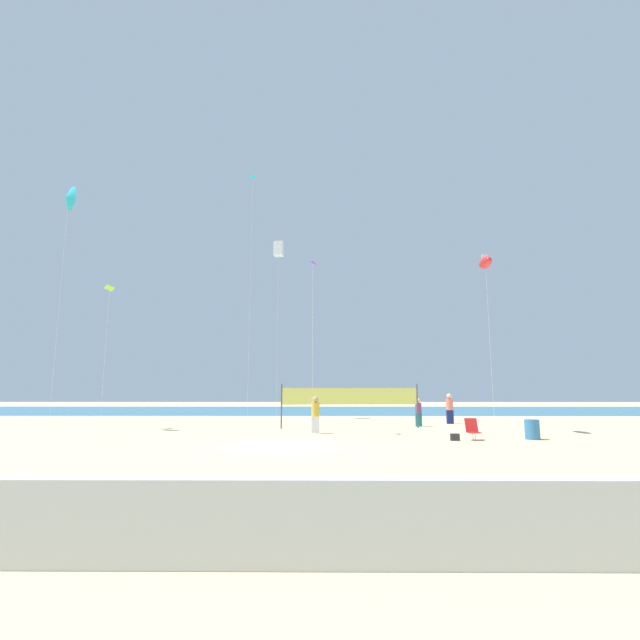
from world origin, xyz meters
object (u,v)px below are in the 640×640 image
beachgoer_plum_shirt (418,411)px  kite_white_box (279,249)px  beach_handbag (455,437)px  beachgoer_coral_shirt (450,408)px  kite_cyan_delta (68,198)px  kite_cyan_diamond (252,194)px  kite_lime_diamond (110,290)px  beachgoer_mustard_shirt (315,413)px  folding_beach_chair (472,429)px  kite_red_inflatable (485,263)px  volleyball_net (350,398)px  kite_violet_diamond (313,267)px  trash_barrel (532,429)px

beachgoer_plum_shirt → kite_white_box: (-8.90, 7.33, 11.96)m
beach_handbag → kite_white_box: kite_white_box is taller
kite_white_box → beachgoer_coral_shirt: bearing=-24.8°
kite_cyan_delta → kite_cyan_diamond: 12.51m
beachgoer_plum_shirt → kite_lime_diamond: (-17.68, -1.27, 6.85)m
beachgoer_mustard_shirt → folding_beach_chair: beachgoer_mustard_shirt is taller
beachgoer_mustard_shirt → folding_beach_chair: size_ratio=1.99×
kite_red_inflatable → volleyball_net: bearing=162.2°
folding_beach_chair → beachgoer_mustard_shirt: bearing=174.2°
volleyball_net → kite_cyan_diamond: bearing=136.2°
beachgoer_plum_shirt → kite_white_box: kite_white_box is taller
kite_violet_diamond → kite_white_box: kite_white_box is taller
beachgoer_plum_shirt → beachgoer_mustard_shirt: size_ratio=0.91×
kite_cyan_diamond → beach_handbag: bearing=-49.6°
beachgoer_coral_shirt → beachgoer_plum_shirt: beachgoer_coral_shirt is taller
beachgoer_coral_shirt → kite_red_inflatable: (0.70, -5.53, 7.69)m
volleyball_net → kite_red_inflatable: 10.22m
kite_lime_diamond → kite_white_box: (8.77, 8.59, 5.11)m
trash_barrel → volleyball_net: size_ratio=0.11×
kite_violet_diamond → kite_cyan_delta: kite_cyan_delta is taller
folding_beach_chair → kite_cyan_delta: (-20.64, 4.56, 12.30)m
beach_handbag → kite_lime_diamond: bearing=161.2°
trash_barrel → kite_white_box: size_ratio=0.06×
beachgoer_coral_shirt → beachgoer_mustard_shirt: bearing=-103.2°
kite_cyan_delta → kite_red_inflatable: bearing=-2.4°
folding_beach_chair → kite_cyan_delta: size_ratio=0.07×
beachgoer_coral_shirt → beachgoer_mustard_shirt: 10.26m
beachgoer_plum_shirt → trash_barrel: size_ratio=1.93×
kite_red_inflatable → kite_cyan_diamond: 18.07m
beachgoer_plum_shirt → beachgoer_mustard_shirt: (-5.84, -4.06, 0.09)m
beachgoer_mustard_shirt → volleyball_net: volleyball_net is taller
beachgoer_mustard_shirt → kite_cyan_delta: 18.37m
folding_beach_chair → kite_white_box: kite_white_box is taller
folding_beach_chair → kite_red_inflatable: 9.23m
folding_beach_chair → beachgoer_plum_shirt: bearing=114.8°
beachgoer_plum_shirt → kite_white_box: size_ratio=0.12×
beach_handbag → kite_white_box: size_ratio=0.03×
kite_violet_diamond → folding_beach_chair: bearing=-20.9°
beachgoer_plum_shirt → volleyball_net: volleyball_net is taller
beach_handbag → kite_white_box: (-8.90, 14.61, 12.67)m
volleyball_net → kite_cyan_delta: kite_cyan_delta is taller
beachgoer_plum_shirt → kite_lime_diamond: kite_lime_diamond is taller
folding_beach_chair → beach_handbag: (-0.83, -0.28, -0.32)m
beachgoer_plum_shirt → beachgoer_mustard_shirt: 7.11m
kite_red_inflatable → kite_cyan_delta: kite_cyan_delta is taller
trash_barrel → kite_cyan_diamond: kite_cyan_diamond is taller
trash_barrel → kite_red_inflatable: kite_red_inflatable is taller
beachgoer_mustard_shirt → folding_beach_chair: 7.31m
beachgoer_mustard_shirt → folding_beach_chair: (6.67, -2.95, -0.48)m
kite_lime_diamond → kite_cyan_diamond: bearing=43.3°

